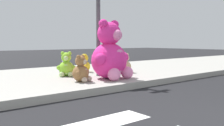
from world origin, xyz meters
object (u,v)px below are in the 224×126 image
(sign_pole, at_px, (98,11))
(plush_brown, at_px, (81,71))
(plush_tan, at_px, (125,65))
(plush_yellow, at_px, (84,65))
(plush_pink_large, at_px, (110,55))
(plush_lavender, at_px, (65,66))
(plush_lime, at_px, (66,66))

(sign_pole, height_order, plush_brown, sign_pole)
(plush_tan, bearing_deg, sign_pole, -173.60)
(plush_brown, bearing_deg, plush_yellow, 55.57)
(plush_pink_large, bearing_deg, plush_brown, 178.05)
(sign_pole, xyz_separation_m, plush_lavender, (-0.44, 1.00, -1.49))
(plush_yellow, xyz_separation_m, plush_lime, (-0.87, -0.50, 0.04))
(plush_pink_large, relative_size, plush_lavender, 2.79)
(plush_brown, height_order, plush_lime, plush_lime)
(sign_pole, distance_m, plush_lime, 1.67)
(plush_lavender, bearing_deg, plush_tan, -30.70)
(plush_yellow, distance_m, plush_lime, 1.00)
(plush_tan, height_order, plush_brown, plush_brown)
(plush_brown, bearing_deg, plush_lavender, 74.37)
(plush_lime, bearing_deg, plush_yellow, 30.05)
(sign_pole, bearing_deg, plush_brown, -147.28)
(sign_pole, xyz_separation_m, plush_lime, (-0.70, 0.45, -1.44))
(plush_pink_large, distance_m, plush_tan, 1.36)
(plush_lime, relative_size, plush_lavender, 1.26)
(plush_tan, xyz_separation_m, plush_lime, (-1.74, 0.34, 0.03))
(plush_pink_large, relative_size, plush_brown, 2.35)
(plush_pink_large, relative_size, plush_yellow, 2.66)
(plush_brown, height_order, plush_lavender, plush_brown)
(plush_lavender, bearing_deg, plush_lime, -115.77)
(plush_brown, bearing_deg, sign_pole, 32.72)
(sign_pole, height_order, plush_yellow, sign_pole)
(plush_brown, xyz_separation_m, plush_lavender, (0.44, 1.56, -0.04))
(sign_pole, relative_size, plush_lavender, 6.25)
(sign_pole, bearing_deg, plush_lavender, 113.90)
(plush_brown, bearing_deg, plush_tan, 19.54)
(plush_pink_large, height_order, plush_yellow, plush_pink_large)
(sign_pole, bearing_deg, plush_lime, 147.26)
(sign_pole, xyz_separation_m, plush_brown, (-0.88, -0.56, -1.45))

